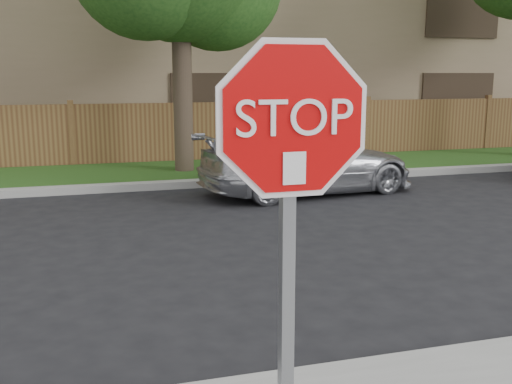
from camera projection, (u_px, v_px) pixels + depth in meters
name	position (u px, v px, depth m)	size (l,w,h in m)	color
far_curb	(73.00, 190.00, 11.87)	(70.00, 0.30, 0.15)	gray
grass_strip	(73.00, 177.00, 13.43)	(70.00, 3.00, 0.12)	#1E4714
fence	(72.00, 137.00, 14.79)	(70.00, 0.12, 1.60)	#56351E
apartment_building	(69.00, 36.00, 19.53)	(35.20, 9.20, 7.20)	#8B7656
stop_sign	(291.00, 188.00, 2.78)	(1.01, 0.13, 2.55)	gray
sedan_right	(308.00, 161.00, 11.84)	(1.77, 4.35, 1.26)	silver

